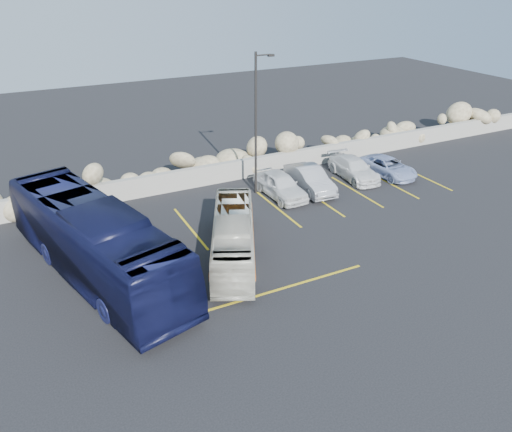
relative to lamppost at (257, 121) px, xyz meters
name	(u,v)px	position (x,y,z in m)	size (l,w,h in m)	color
ground	(304,285)	(-2.56, -9.50, -4.30)	(90.00, 90.00, 0.00)	black
seawall	(200,176)	(-2.56, 2.50, -3.70)	(60.00, 0.40, 1.20)	gray
riprap_pile	(193,159)	(-2.56, 3.70, -3.00)	(54.00, 2.80, 2.60)	#8C7C5C
parking_lines	(323,211)	(2.09, -3.93, -4.29)	(18.16, 9.36, 0.01)	gold
lamppost	(257,121)	(0.00, 0.00, 0.00)	(1.14, 0.18, 8.00)	#292625
vintage_bus	(233,237)	(-4.24, -6.08, -3.25)	(1.75, 7.47, 2.08)	beige
tour_coach	(95,241)	(-10.02, -4.85, -2.63)	(2.81, 11.99, 3.34)	black
car_a	(280,185)	(0.99, -1.07, -3.58)	(1.68, 4.18, 1.42)	silver
car_b	(310,179)	(2.97, -1.10, -3.59)	(1.49, 4.27, 1.41)	#A0A0A5
car_c	(354,169)	(6.50, -0.66, -3.67)	(1.74, 4.28, 1.24)	silver
car_d	(388,167)	(8.71, -1.27, -3.73)	(1.88, 4.07, 1.13)	#8C9CC6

